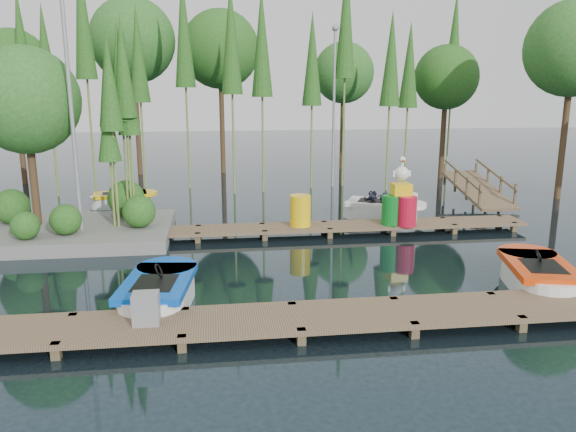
{
  "coord_description": "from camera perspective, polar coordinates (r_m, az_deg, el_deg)",
  "views": [
    {
      "loc": [
        -1.49,
        -14.49,
        4.63
      ],
      "look_at": [
        0.5,
        0.5,
        1.1
      ],
      "focal_mm": 35.0,
      "sensor_mm": 36.0,
      "label": 1
    }
  ],
  "objects": [
    {
      "name": "tree_screen",
      "position": [
        25.14,
        -9.16,
        16.36
      ],
      "size": [
        34.42,
        18.53,
        10.31
      ],
      "color": "#432F1C",
      "rests_on": "ground"
    },
    {
      "name": "boat_red",
      "position": [
        14.38,
        24.02,
        -5.6
      ],
      "size": [
        2.04,
        3.24,
        1.01
      ],
      "rotation": [
        0.0,
        0.0,
        -0.25
      ],
      "color": "white",
      "rests_on": "ground"
    },
    {
      "name": "boat_yellow_far",
      "position": [
        22.92,
        -16.54,
        1.62
      ],
      "size": [
        2.72,
        1.56,
        1.28
      ],
      "rotation": [
        0.0,
        0.0,
        -0.18
      ],
      "color": "white",
      "rests_on": "ground"
    },
    {
      "name": "boat_blue",
      "position": [
        12.42,
        -12.98,
        -7.67
      ],
      "size": [
        1.71,
        3.14,
        1.01
      ],
      "rotation": [
        0.0,
        0.0,
        -0.13
      ],
      "color": "white",
      "rests_on": "ground"
    },
    {
      "name": "far_dock",
      "position": [
        17.73,
        0.75,
        -1.24
      ],
      "size": [
        15.0,
        1.2,
        0.5
      ],
      "color": "brown",
      "rests_on": "ground"
    },
    {
      "name": "boat_white_far",
      "position": [
        20.27,
        9.46,
        0.65
      ],
      "size": [
        3.22,
        2.45,
        1.39
      ],
      "rotation": [
        0.0,
        0.0,
        0.26
      ],
      "color": "white",
      "rests_on": "ground"
    },
    {
      "name": "lamp_island",
      "position": [
        17.46,
        -21.24,
        11.06
      ],
      "size": [
        0.3,
        0.3,
        7.25
      ],
      "color": "gray",
      "rests_on": "ground"
    },
    {
      "name": "near_dock",
      "position": [
        11.02,
        0.85,
        -10.37
      ],
      "size": [
        18.0,
        1.5,
        0.5
      ],
      "color": "brown",
      "rests_on": "ground"
    },
    {
      "name": "island",
      "position": [
        18.48,
        -22.83,
        7.63
      ],
      "size": [
        6.2,
        4.2,
        6.75
      ],
      "color": "slate",
      "rests_on": "ground"
    },
    {
      "name": "ramp",
      "position": [
        23.81,
        18.73,
        2.66
      ],
      "size": [
        1.5,
        3.94,
        1.49
      ],
      "color": "brown",
      "rests_on": "ground"
    },
    {
      "name": "yellow_barrel",
      "position": [
        17.62,
        1.26,
        0.55
      ],
      "size": [
        0.66,
        0.66,
        0.98
      ],
      "primitive_type": "cylinder",
      "color": "yellow",
      "rests_on": "far_dock"
    },
    {
      "name": "ground_plane",
      "position": [
        15.29,
        -1.62,
        -4.5
      ],
      "size": [
        90.0,
        90.0,
        0.0
      ],
      "primitive_type": "plane",
      "color": "#1C2C35"
    },
    {
      "name": "utility_cabinet",
      "position": [
        10.86,
        -14.22,
        -9.09
      ],
      "size": [
        0.49,
        0.41,
        0.59
      ],
      "primitive_type": "cube",
      "color": "gray",
      "rests_on": "near_dock"
    },
    {
      "name": "drum_cluster",
      "position": [
        18.21,
        11.48,
        1.17
      ],
      "size": [
        1.25,
        1.15,
        2.16
      ],
      "color": "#0C6E1D",
      "rests_on": "far_dock"
    },
    {
      "name": "seagull_post",
      "position": [
        18.48,
        12.21,
        0.94
      ],
      "size": [
        0.48,
        0.26,
        0.77
      ],
      "color": "gray",
      "rests_on": "far_dock"
    },
    {
      "name": "lamp_rear",
      "position": [
        26.08,
        4.7,
        12.28
      ],
      "size": [
        0.3,
        0.3,
        7.25
      ],
      "color": "gray",
      "rests_on": "ground"
    }
  ]
}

